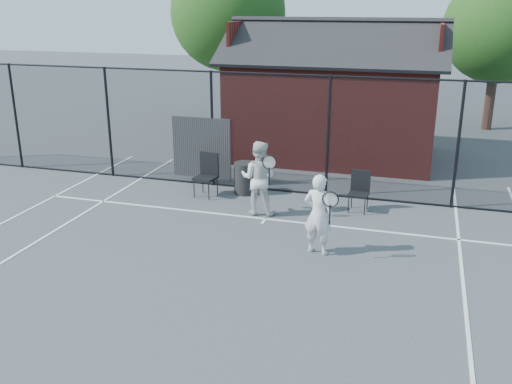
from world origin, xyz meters
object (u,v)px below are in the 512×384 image
(chair_left, at_px, (205,176))
(player_back, at_px, (259,178))
(clubhouse, at_px, (334,105))
(waste_bin, at_px, (245,178))
(player_front, at_px, (318,214))
(chair_right, at_px, (359,192))

(chair_left, bearing_deg, player_back, -16.88)
(clubhouse, bearing_deg, waste_bin, -108.79)
(clubhouse, height_order, player_front, clubhouse)
(player_back, relative_size, chair_left, 1.61)
(clubhouse, xyz_separation_m, chair_left, (-2.36, -4.90, -1.08))
(player_front, xyz_separation_m, waste_bin, (-2.44, 3.05, -0.40))
(player_back, xyz_separation_m, chair_left, (-1.61, 0.79, -0.32))
(player_back, bearing_deg, clubhouse, 82.41)
(chair_left, relative_size, waste_bin, 1.32)
(chair_left, xyz_separation_m, waste_bin, (0.87, 0.50, -0.13))
(clubhouse, bearing_deg, chair_right, -73.93)
(player_back, bearing_deg, chair_left, 153.82)
(chair_right, xyz_separation_m, waste_bin, (-2.91, 0.50, -0.06))
(chair_left, height_order, chair_right, chair_left)
(chair_left, bearing_deg, chair_right, 9.30)
(player_back, distance_m, waste_bin, 1.55)
(waste_bin, bearing_deg, clubhouse, 71.21)
(chair_left, bearing_deg, clubhouse, 73.54)
(player_front, height_order, player_back, player_back)
(player_back, relative_size, waste_bin, 2.12)
(player_back, height_order, chair_left, player_back)
(player_back, relative_size, chair_right, 1.83)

